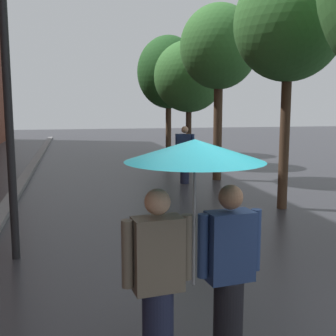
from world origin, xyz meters
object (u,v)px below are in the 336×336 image
couple_under_umbrella (195,219)px  street_tree_4 (168,73)px  street_lamp_post (8,95)px  street_tree_1 (289,25)px  street_tree_2 (219,48)px  pedestrian_walking_midground (185,154)px  street_tree_3 (189,77)px

couple_under_umbrella → street_tree_4: bearing=77.9°
street_tree_4 → street_lamp_post: (-5.38, -13.21, -1.40)m
street_tree_1 → couple_under_umbrella: bearing=-124.4°
couple_under_umbrella → street_tree_1: bearing=55.6°
couple_under_umbrella → street_lamp_post: bearing=119.4°
street_tree_2 → street_tree_4: (0.11, 7.29, -0.17)m
street_tree_4 → street_lamp_post: street_tree_4 is taller
street_tree_1 → couple_under_umbrella: (-3.62, -5.29, -2.63)m
street_tree_2 → pedestrian_walking_midground: size_ratio=3.12×
street_lamp_post → pedestrian_walking_midground: street_lamp_post is taller
street_tree_1 → street_lamp_post: bearing=-159.7°
street_tree_1 → street_tree_2: bearing=92.6°
street_tree_3 → street_tree_4: size_ratio=0.86×
street_tree_3 → couple_under_umbrella: bearing=-105.3°
street_tree_1 → couple_under_umbrella: street_tree_1 is taller
street_tree_4 → street_lamp_post: size_ratio=1.33×
street_tree_4 → street_tree_2: bearing=-90.8°
couple_under_umbrella → street_lamp_post: street_lamp_post is taller
street_lamp_post → pedestrian_walking_midground: (4.12, 5.52, -1.57)m
street_tree_4 → street_lamp_post: bearing=-112.2°
street_tree_2 → street_lamp_post: bearing=-131.7°
street_tree_2 → street_tree_3: size_ratio=1.12×
street_tree_1 → street_tree_3: street_tree_1 is taller
street_tree_3 → pedestrian_walking_midground: (-1.16, -3.76, -2.51)m
street_tree_3 → street_tree_4: (0.10, 3.93, 0.46)m
street_lamp_post → street_tree_2: bearing=48.3°
street_tree_3 → street_tree_2: bearing=-90.1°
street_tree_4 → pedestrian_walking_midground: street_tree_4 is taller
street_tree_2 → street_lamp_post: 8.08m
street_tree_2 → pedestrian_walking_midground: bearing=-160.9°
street_tree_3 → pedestrian_walking_midground: street_tree_3 is taller
street_tree_2 → street_tree_3: bearing=89.9°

